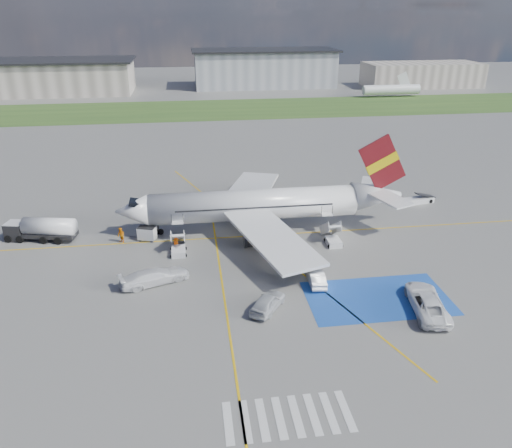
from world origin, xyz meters
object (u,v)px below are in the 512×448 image
at_px(van_white_a, 427,299).
at_px(van_white_b, 154,274).
at_px(fuel_tanker, 42,231).
at_px(belt_loader, 418,200).
at_px(gpu_cart, 147,234).
at_px(car_silver_a, 268,302).
at_px(airliner, 265,204).
at_px(car_silver_b, 316,277).

relative_size(van_white_a, van_white_b, 1.12).
distance_m(fuel_tanker, belt_loader, 51.47).
bearing_deg(gpu_cart, car_silver_a, -36.54).
relative_size(gpu_cart, car_silver_a, 0.49).
bearing_deg(gpu_cart, airliner, 23.18).
bearing_deg(fuel_tanker, car_silver_b, -13.09).
xyz_separation_m(car_silver_a, van_white_b, (-10.83, 6.46, 0.24)).
distance_m(car_silver_b, van_white_b, 16.69).
bearing_deg(fuel_tanker, gpu_cart, 4.69).
bearing_deg(van_white_b, belt_loader, -83.18).
xyz_separation_m(gpu_cart, belt_loader, (38.41, 7.41, -0.42)).
relative_size(car_silver_b, van_white_a, 0.73).
relative_size(airliner, car_silver_a, 7.62).
relative_size(airliner, gpu_cart, 15.39).
xyz_separation_m(belt_loader, car_silver_b, (-20.47, -20.41, 0.36)).
relative_size(car_silver_a, car_silver_b, 1.10).
height_order(car_silver_b, van_white_b, van_white_b).
xyz_separation_m(car_silver_a, van_white_a, (14.88, -2.06, 0.31)).
bearing_deg(car_silver_b, gpu_cart, -32.94).
xyz_separation_m(fuel_tanker, gpu_cart, (12.74, -1.78, -0.44)).
bearing_deg(van_white_a, fuel_tanker, -17.76).
xyz_separation_m(fuel_tanker, car_silver_b, (30.68, -14.78, -0.50)).
distance_m(airliner, fuel_tanker, 27.65).
bearing_deg(car_silver_a, van_white_a, -153.19).
distance_m(fuel_tanker, van_white_b, 18.87).
relative_size(fuel_tanker, car_silver_a, 1.83).
distance_m(fuel_tanker, car_silver_b, 34.06).
bearing_deg(car_silver_b, fuel_tanker, -22.73).
bearing_deg(van_white_a, car_silver_a, 2.11).
xyz_separation_m(belt_loader, van_white_b, (-37.00, -18.10, 0.69)).
distance_m(van_white_a, van_white_b, 27.09).
distance_m(gpu_cart, van_white_a, 33.24).
height_order(fuel_tanker, gpu_cart, fuel_tanker).
bearing_deg(van_white_b, airliner, -67.30).
height_order(airliner, fuel_tanker, airliner).
bearing_deg(fuel_tanker, van_white_a, -15.15).
bearing_deg(car_silver_a, belt_loader, -102.10).
xyz_separation_m(airliner, van_white_b, (-13.41, -12.05, -2.33)).
distance_m(belt_loader, car_silver_b, 28.90).
bearing_deg(belt_loader, car_silver_b, -145.33).
distance_m(airliner, car_silver_b, 14.93).
xyz_separation_m(gpu_cart, van_white_b, (1.41, -10.69, 0.28)).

